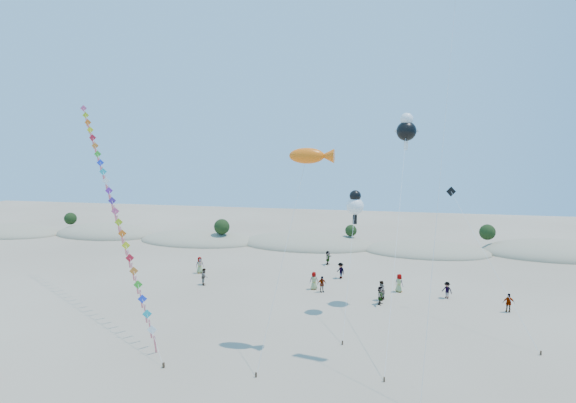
% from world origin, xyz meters
% --- Properties ---
extents(dune_ridge, '(145.30, 11.49, 5.57)m').
position_xyz_m(dune_ridge, '(1.06, 45.14, 0.11)').
color(dune_ridge, gray).
rests_on(dune_ridge, ground).
extents(kite_train, '(18.30, 19.23, 18.81)m').
position_xyz_m(kite_train, '(-12.91, 17.37, 9.67)').
color(kite_train, '#3F2D1E').
rests_on(kite_train, ground).
extents(fish_kite, '(4.17, 6.20, 14.12)m').
position_xyz_m(fish_kite, '(5.40, 12.67, 13.55)').
color(fish_kite, '#3F2D1E').
rests_on(fish_kite, ground).
extents(cartoon_kite_low, '(1.45, 7.83, 10.50)m').
position_xyz_m(cartoon_kite_low, '(8.01, 19.96, 9.31)').
color(cartoon_kite_low, '#3F2D1E').
rests_on(cartoon_kite_low, ground).
extents(cartoon_kite_high, '(2.52, 15.98, 17.00)m').
position_xyz_m(cartoon_kite_high, '(12.13, 23.12, 15.60)').
color(cartoon_kite_high, '#3F2D1E').
rests_on(cartoon_kite_high, ground).
extents(dark_kite, '(5.64, 9.17, 10.69)m').
position_xyz_m(dark_kite, '(17.65, 20.10, 7.05)').
color(dark_kite, '#3F2D1E').
rests_on(dark_kite, ground).
extents(beachgoers, '(31.52, 14.49, 1.83)m').
position_xyz_m(beachgoers, '(6.31, 26.45, 0.85)').
color(beachgoers, slate).
rests_on(beachgoers, ground).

